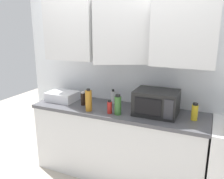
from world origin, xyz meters
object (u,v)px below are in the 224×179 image
bottle_yellow_mustard (195,112)px  bottle_white_jar (113,97)px  bottle_soy_dark (83,99)px  microwave (156,103)px  dish_rack (62,96)px  bottle_red_sauce (110,107)px  bottle_amber_vinegar (89,100)px  bottle_green_oil (118,105)px

bottle_yellow_mustard → bottle_white_jar: bottle_yellow_mustard is taller
bottle_soy_dark → bottle_white_jar: bearing=38.7°
microwave → dish_rack: bearing=-179.7°
bottle_soy_dark → bottle_yellow_mustard: bearing=2.5°
microwave → dish_rack: size_ratio=1.26×
dish_rack → bottle_red_sauce: size_ratio=2.38×
microwave → bottle_amber_vinegar: 0.78m
bottle_yellow_mustard → bottle_white_jar: 1.05m
microwave → bottle_white_jar: size_ratio=2.64×
microwave → bottle_green_oil: (-0.39, -0.18, -0.03)m
bottle_red_sauce → bottle_amber_vinegar: bearing=-174.5°
bottle_amber_vinegar → bottle_white_jar: size_ratio=1.48×
bottle_amber_vinegar → bottle_white_jar: bearing=70.5°
dish_rack → bottle_white_jar: bottle_white_jar is taller
dish_rack → bottle_green_oil: (0.88, -0.18, 0.05)m
bottle_yellow_mustard → dish_rack: bearing=-179.8°
bottle_yellow_mustard → bottle_green_oil: (-0.81, -0.18, 0.02)m
bottle_white_jar → dish_rack: bearing=-163.8°
bottle_red_sauce → bottle_amber_vinegar: 0.27m
dish_rack → bottle_soy_dark: size_ratio=2.12×
microwave → bottle_red_sauce: bearing=-159.3°
bottle_red_sauce → bottle_white_jar: (-0.12, 0.37, 0.01)m
dish_rack → bottle_amber_vinegar: bottle_amber_vinegar is taller
bottle_yellow_mustard → bottle_red_sauce: size_ratio=1.20×
bottle_yellow_mustard → microwave: bearing=179.8°
microwave → bottle_yellow_mustard: size_ratio=2.51×
bottle_red_sauce → bottle_soy_dark: size_ratio=0.89×
bottle_soy_dark → bottle_white_jar: size_ratio=0.99×
bottle_white_jar → bottle_soy_dark: bearing=-141.3°
bottle_green_oil → bottle_amber_vinegar: bottle_amber_vinegar is taller
bottle_yellow_mustard → bottle_amber_vinegar: bearing=-169.8°
dish_rack → bottle_white_jar: (0.66, 0.19, 0.02)m
dish_rack → bottle_amber_vinegar: 0.56m
dish_rack → bottle_amber_vinegar: (0.52, -0.20, 0.07)m
dish_rack → bottle_soy_dark: bottle_soy_dark is taller
bottle_red_sauce → dish_rack: bearing=167.2°
dish_rack → bottle_green_oil: 0.90m
bottle_yellow_mustard → bottle_green_oil: size_ratio=0.81×
bottle_green_oil → bottle_white_jar: bearing=121.1°
bottle_amber_vinegar → bottle_soy_dark: bottle_amber_vinegar is taller
dish_rack → bottle_yellow_mustard: bottle_yellow_mustard is taller
microwave → bottle_soy_dark: size_ratio=2.67×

